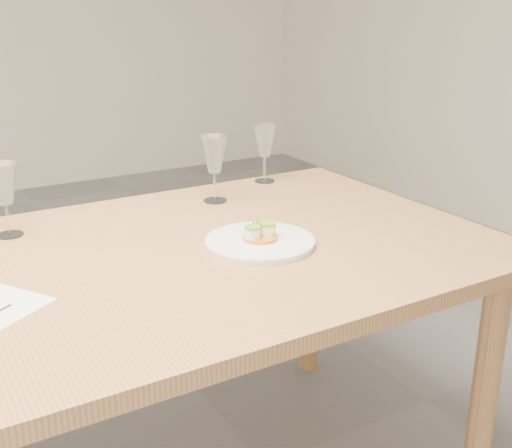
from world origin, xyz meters
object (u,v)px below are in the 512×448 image
wine_glass_2 (214,156)px  dinner_plate (260,241)px  wine_glass_1 (4,186)px  wine_glass_3 (265,142)px  dining_table (5,316)px

wine_glass_2 → dinner_plate: bearing=-100.8°
wine_glass_1 → wine_glass_3: same height
wine_glass_1 → wine_glass_3: (0.84, 0.11, 0.00)m
dinner_plate → wine_glass_1: (-0.52, 0.39, 0.12)m
dinner_plate → wine_glass_3: bearing=57.5°
wine_glass_2 → dining_table: bearing=-154.5°
dinner_plate → wine_glass_1: size_ratio=1.43×
dining_table → dinner_plate: bearing=-6.3°
dining_table → dinner_plate: 0.61m
dining_table → wine_glass_2: 0.78m
wine_glass_2 → wine_glass_3: bearing=25.0°
dining_table → dinner_plate: dinner_plate is taller
wine_glass_1 → wine_glass_2: 0.60m
dinner_plate → wine_glass_3: 0.61m
dining_table → wine_glass_3: (0.93, 0.44, 0.20)m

